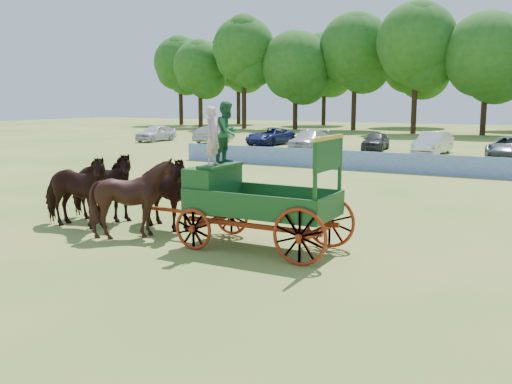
% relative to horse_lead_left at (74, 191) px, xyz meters
% --- Properties ---
extents(ground, '(160.00, 160.00, 0.00)m').
position_rel_horse_lead_left_xyz_m(ground, '(5.63, -0.27, -1.12)').
color(ground, tan).
rests_on(ground, ground).
extents(horse_lead_left, '(2.77, 1.51, 2.24)m').
position_rel_horse_lead_left_xyz_m(horse_lead_left, '(0.00, 0.00, 0.00)').
color(horse_lead_left, black).
rests_on(horse_lead_left, ground).
extents(horse_lead_right, '(2.78, 1.52, 2.24)m').
position_rel_horse_lead_left_xyz_m(horse_lead_right, '(0.00, 1.10, 0.00)').
color(horse_lead_right, black).
rests_on(horse_lead_right, ground).
extents(horse_wheel_left, '(2.07, 1.85, 2.24)m').
position_rel_horse_lead_left_xyz_m(horse_wheel_left, '(2.40, 0.00, 0.00)').
color(horse_wheel_left, black).
rests_on(horse_wheel_left, ground).
extents(horse_wheel_right, '(2.86, 1.78, 2.24)m').
position_rel_horse_lead_left_xyz_m(horse_wheel_right, '(2.40, 1.10, 0.00)').
color(horse_wheel_right, black).
rests_on(horse_wheel_right, ground).
extents(farm_dray, '(6.00, 2.00, 3.80)m').
position_rel_horse_lead_left_xyz_m(farm_dray, '(5.35, 0.59, 0.55)').
color(farm_dray, maroon).
rests_on(farm_dray, ground).
extents(sponsor_banner, '(26.00, 0.08, 1.05)m').
position_rel_horse_lead_left_xyz_m(sponsor_banner, '(4.63, 17.73, -0.59)').
color(sponsor_banner, '#2041B0').
rests_on(sponsor_banner, ground).
extents(parked_cars, '(41.50, 7.61, 1.64)m').
position_rel_horse_lead_left_xyz_m(parked_cars, '(1.15, 29.68, -0.37)').
color(parked_cars, silver).
rests_on(parked_cars, ground).
extents(treeline, '(86.83, 24.56, 14.84)m').
position_rel_horse_lead_left_xyz_m(treeline, '(0.10, 58.81, 8.33)').
color(treeline, '#382314').
rests_on(treeline, ground).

